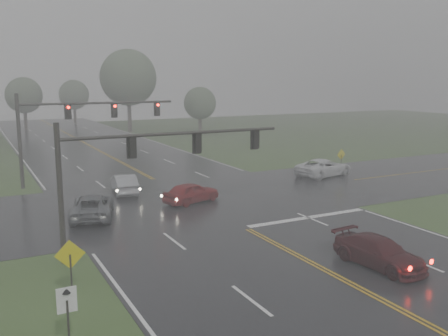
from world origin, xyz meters
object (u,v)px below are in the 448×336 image
sedan_red (191,203)px  signal_gantry_far (70,120)px  pickup_white (323,176)px  sedan_silver (125,194)px  signal_gantry_near (135,160)px  sedan_maroon (378,266)px  car_grey (93,218)px

sedan_red → signal_gantry_far: (-5.96, 10.29, 5.15)m
pickup_white → sedan_red: bearing=91.7°
sedan_silver → signal_gantry_near: signal_gantry_near is taller
signal_gantry_near → signal_gantry_far: signal_gantry_far is taller
sedan_maroon → car_grey: bearing=118.7°
signal_gantry_near → sedan_maroon: bearing=-37.6°
sedan_red → signal_gantry_near: bearing=121.9°
signal_gantry_near → signal_gantry_far: bearing=89.0°
signal_gantry_near → car_grey: bearing=94.8°
sedan_silver → pickup_white: bearing=-176.8°
sedan_red → signal_gantry_far: bearing=11.0°
sedan_maroon → signal_gantry_near: signal_gantry_near is taller
sedan_maroon → sedan_red: bearing=95.1°
sedan_silver → signal_gantry_far: (-2.66, 5.47, 5.15)m
pickup_white → signal_gantry_near: signal_gantry_near is taller
sedan_red → car_grey: same height
car_grey → signal_gantry_far: size_ratio=0.41×
signal_gantry_far → pickup_white: bearing=-19.0°
sedan_silver → signal_gantry_far: 7.97m
sedan_maroon → sedan_silver: bearing=101.6°
car_grey → pickup_white: bearing=-151.9°
sedan_silver → sedan_maroon: bearing=115.4°
sedan_maroon → sedan_silver: (-6.15, 19.60, 0.00)m
pickup_white → signal_gantry_far: (-20.08, 6.92, 5.15)m
sedan_silver → pickup_white: (17.42, -1.45, 0.00)m
pickup_white → sedan_maroon: bearing=136.4°
sedan_silver → pickup_white: pickup_white is taller
sedan_maroon → signal_gantry_near: size_ratio=0.40×
sedan_red → pickup_white: size_ratio=0.76×
sedan_silver → signal_gantry_near: size_ratio=0.38×
pickup_white → signal_gantry_near: 23.69m
signal_gantry_far → car_grey: bearing=-94.8°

